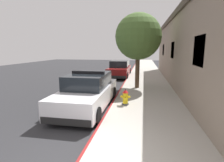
% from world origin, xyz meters
% --- Properties ---
extents(ground_plane, '(34.31, 60.00, 0.20)m').
position_xyz_m(ground_plane, '(-4.36, 10.00, -0.10)').
color(ground_plane, '#2B2B2D').
extents(sidewalk_pavement, '(3.28, 60.00, 0.13)m').
position_xyz_m(sidewalk_pavement, '(1.64, 10.00, 0.07)').
color(sidewalk_pavement, '#ADA89E').
rests_on(sidewalk_pavement, ground).
extents(curb_painted_edge, '(0.08, 60.00, 0.13)m').
position_xyz_m(curb_painted_edge, '(-0.04, 10.00, 0.07)').
color(curb_painted_edge, maroon).
rests_on(curb_painted_edge, ground).
extents(police_cruiser, '(1.94, 4.84, 1.68)m').
position_xyz_m(police_cruiser, '(-1.08, 4.10, 0.74)').
color(police_cruiser, white).
rests_on(police_cruiser, ground).
extents(parked_car_silver_ahead, '(1.94, 4.84, 1.56)m').
position_xyz_m(parked_car_silver_ahead, '(-0.92, 13.56, 0.74)').
color(parked_car_silver_ahead, maroon).
rests_on(parked_car_silver_ahead, ground).
extents(fire_hydrant, '(0.44, 0.40, 0.76)m').
position_xyz_m(fire_hydrant, '(0.60, 4.38, 0.48)').
color(fire_hydrant, '#4C4C51').
rests_on(fire_hydrant, sidewalk_pavement).
extents(street_tree, '(2.92, 2.92, 4.76)m').
position_xyz_m(street_tree, '(0.98, 8.14, 3.41)').
color(street_tree, brown).
rests_on(street_tree, sidewalk_pavement).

